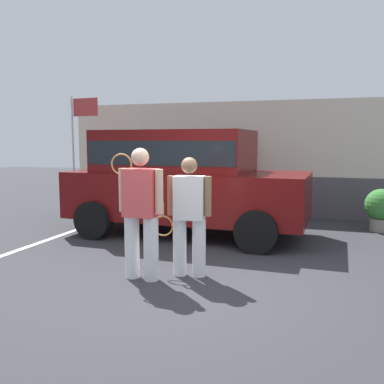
{
  "coord_description": "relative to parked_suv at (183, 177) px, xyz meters",
  "views": [
    {
      "loc": [
        1.72,
        -5.08,
        1.85
      ],
      "look_at": [
        -0.33,
        1.2,
        1.05
      ],
      "focal_mm": 39.7,
      "sensor_mm": 36.0,
      "label": 1
    }
  ],
  "objects": [
    {
      "name": "tennis_player_man",
      "position": [
        0.39,
        -2.78,
        -0.23
      ],
      "size": [
        0.78,
        0.31,
        1.76
      ],
      "rotation": [
        0.0,
        0.0,
        3.06
      ],
      "color": "white",
      "rests_on": "ground_plane"
    },
    {
      "name": "tennis_player_woman",
      "position": [
        0.95,
        -2.45,
        -0.3
      ],
      "size": [
        0.87,
        0.3,
        1.63
      ],
      "rotation": [
        0.0,
        0.0,
        3.27
      ],
      "color": "white",
      "rests_on": "ground_plane"
    },
    {
      "name": "house_frontage",
      "position": [
        1.03,
        2.82,
        0.18
      ],
      "size": [
        10.21,
        0.4,
        2.83
      ],
      "color": "beige",
      "rests_on": "ground_plane"
    },
    {
      "name": "flag_pole",
      "position": [
        -3.43,
        1.72,
        0.92
      ],
      "size": [
        0.8,
        0.1,
        2.97
      ],
      "color": "silver",
      "rests_on": "ground_plane"
    },
    {
      "name": "potted_plant_by_porch",
      "position": [
        3.78,
        1.54,
        -0.66
      ],
      "size": [
        0.66,
        0.66,
        0.87
      ],
      "color": "gray",
      "rests_on": "ground_plane"
    },
    {
      "name": "parking_stripe_0",
      "position": [
        -2.24,
        -1.26,
        -1.14
      ],
      "size": [
        0.12,
        4.4,
        0.01
      ],
      "primitive_type": "cube",
      "color": "silver",
      "rests_on": "ground_plane"
    },
    {
      "name": "ground_plane",
      "position": [
        1.04,
        -2.76,
        -1.15
      ],
      "size": [
        40.0,
        40.0,
        0.0
      ],
      "primitive_type": "plane",
      "color": "#2D2D33"
    },
    {
      "name": "parked_suv",
      "position": [
        0.0,
        0.0,
        0.0
      ],
      "size": [
        4.64,
        2.25,
        2.05
      ],
      "rotation": [
        0.0,
        0.0,
        -0.02
      ],
      "color": "#590C0C",
      "rests_on": "ground_plane"
    }
  ]
}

